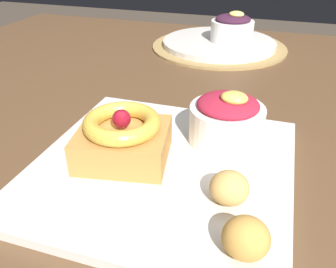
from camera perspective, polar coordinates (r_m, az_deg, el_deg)
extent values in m
cube|color=brown|center=(0.59, 9.75, 3.08)|extent=(1.41, 0.98, 0.04)
cylinder|color=brown|center=(1.31, -16.12, 0.42)|extent=(0.07, 0.07, 0.69)
cylinder|color=#997A47|center=(0.87, 8.25, 13.88)|extent=(0.32, 0.32, 0.00)
cube|color=silver|center=(0.41, -0.85, -5.41)|extent=(0.29, 0.29, 0.01)
cube|color=#B77F3D|center=(0.41, -7.25, -1.65)|extent=(0.12, 0.11, 0.04)
torus|color=gold|center=(0.40, -7.52, 1.79)|extent=(0.10, 0.10, 0.02)
sphere|color=maroon|center=(0.39, -7.57, 2.47)|extent=(0.02, 0.02, 0.02)
cylinder|color=white|center=(0.44, 9.44, 1.52)|extent=(0.09, 0.09, 0.05)
ellipsoid|color=#A31E33|center=(0.43, 9.75, 4.75)|extent=(0.08, 0.08, 0.02)
ellipsoid|color=#E5CC56|center=(0.42, 10.72, 5.81)|extent=(0.03, 0.03, 0.01)
ellipsoid|color=gold|center=(0.31, 12.54, -16.16)|extent=(0.04, 0.04, 0.04)
ellipsoid|color=tan|center=(0.35, 9.94, -8.60)|extent=(0.04, 0.04, 0.03)
cylinder|color=silver|center=(0.86, 8.29, 14.42)|extent=(0.26, 0.26, 0.01)
cylinder|color=white|center=(0.86, 10.36, 16.14)|extent=(0.10, 0.10, 0.05)
ellipsoid|color=#38192D|center=(0.85, 10.53, 17.90)|extent=(0.08, 0.08, 0.02)
ellipsoid|color=#EAD666|center=(0.84, 11.08, 18.57)|extent=(0.03, 0.03, 0.01)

